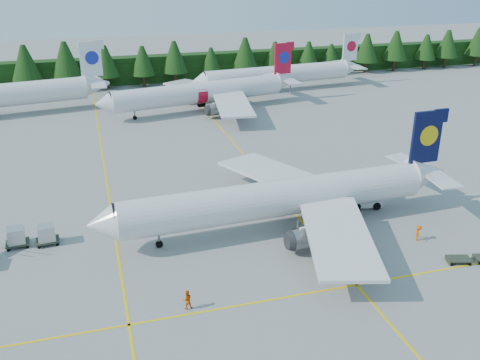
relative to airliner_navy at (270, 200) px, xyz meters
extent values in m
plane|color=gray|center=(-2.02, -6.12, -3.42)|extent=(320.00, 320.00, 0.00)
cube|color=yellow|center=(-16.02, 13.88, -3.42)|extent=(0.25, 120.00, 0.01)
cube|color=yellow|center=(3.98, 13.88, -3.42)|extent=(0.25, 120.00, 0.01)
cube|color=yellow|center=(-2.02, -12.12, -3.42)|extent=(80.00, 0.25, 0.01)
cube|color=black|center=(-2.02, 75.88, -0.42)|extent=(220.00, 4.00, 6.00)
cylinder|color=silver|center=(0.64, 0.03, 0.08)|extent=(33.22, 5.44, 3.89)
cone|color=silver|center=(-17.24, -0.81, 0.08)|extent=(2.90, 4.01, 3.89)
cube|color=black|center=(18.61, 0.88, 4.94)|extent=(3.71, 0.51, 6.03)
cube|color=silver|center=(3.17, 8.43, -0.50)|extent=(10.61, 15.71, 1.10)
cylinder|color=slate|center=(1.35, 5.71, -1.87)|extent=(3.40, 2.20, 2.04)
cube|color=silver|center=(3.94, -8.09, -0.50)|extent=(9.48, 15.61, 1.10)
cylinder|color=slate|center=(1.88, -5.56, -1.87)|extent=(3.40, 2.20, 2.04)
cylinder|color=slate|center=(-11.91, -0.56, -2.59)|extent=(0.23, 0.23, 1.65)
cylinder|color=silver|center=(2.80, 48.25, 0.07)|extent=(33.16, 9.98, 3.88)
cone|color=silver|center=(-14.76, 44.92, 0.07)|extent=(3.40, 4.32, 3.88)
cube|color=#B50C25|center=(20.45, 51.60, 4.93)|extent=(3.69, 1.02, 6.02)
cube|color=silver|center=(4.12, 56.90, -0.51)|extent=(12.11, 15.57, 1.10)
cylinder|color=slate|center=(2.70, 53.97, -1.87)|extent=(3.62, 2.62, 2.04)
cube|color=silver|center=(7.20, 40.69, -0.51)|extent=(7.62, 15.18, 1.10)
cylinder|color=slate|center=(4.80, 42.90, -1.87)|extent=(3.62, 2.62, 2.04)
cylinder|color=slate|center=(-9.53, 45.91, -2.60)|extent=(0.23, 0.23, 1.65)
cube|color=silver|center=(-15.91, 57.49, 5.65)|extent=(4.02, 1.00, 6.54)
cylinder|color=silver|center=(22.36, 59.60, 0.04)|extent=(32.90, 7.04, 3.84)
cone|color=silver|center=(4.76, 57.86, 0.04)|extent=(3.06, 4.09, 3.84)
cube|color=silver|center=(40.05, 61.35, 4.84)|extent=(3.67, 0.69, 5.96)
cylinder|color=slate|center=(10.00, 58.38, -2.65)|extent=(0.23, 0.23, 1.54)
cube|color=white|center=(9.21, 3.06, -2.29)|extent=(2.53, 2.53, 2.26)
cube|color=black|center=(9.21, 3.06, -1.76)|extent=(2.19, 2.36, 0.97)
cube|color=white|center=(12.37, 2.43, -1.81)|extent=(4.26, 3.07, 2.79)
cube|color=#2F3527|center=(15.10, -11.42, -3.02)|extent=(2.44, 1.88, 0.13)
cube|color=#2F3527|center=(-25.58, 3.57, -3.01)|extent=(2.38, 1.91, 0.14)
cube|color=#B2B5B7|center=(-25.58, 3.57, -2.14)|extent=(1.70, 1.65, 1.59)
cube|color=#2F3527|center=(-22.69, 3.28, -3.01)|extent=(2.38, 1.91, 0.14)
cube|color=#B2B5B7|center=(-22.69, 3.28, -2.14)|extent=(1.70, 1.65, 1.59)
imported|color=#E64204|center=(2.04, -10.36, -2.45)|extent=(0.76, 0.55, 1.94)
imported|color=#D85304|center=(-11.15, -11.29, -2.56)|extent=(0.84, 0.66, 1.72)
imported|color=#E05104|center=(13.82, -6.54, -2.60)|extent=(0.62, 0.78, 1.65)
camera|label=1|loc=(-17.20, -47.81, 23.65)|focal=40.00mm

